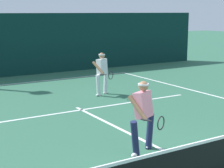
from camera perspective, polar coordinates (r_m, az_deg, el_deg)
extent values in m
cube|color=white|center=(16.70, -13.04, 0.22)|extent=(10.22, 0.10, 0.01)
cube|color=white|center=(11.83, -4.71, -3.99)|extent=(8.33, 0.10, 0.01)
cube|color=white|center=(9.48, 3.14, -7.84)|extent=(0.10, 6.40, 0.01)
cylinder|color=#1E234C|center=(8.52, 5.83, -7.24)|extent=(0.28, 0.23, 0.82)
cylinder|color=#1E234C|center=(8.01, 3.58, -8.43)|extent=(0.32, 0.25, 0.82)
ellipsoid|color=white|center=(8.64, 5.78, -9.50)|extent=(0.28, 0.20, 0.09)
ellipsoid|color=white|center=(8.13, 3.55, -10.82)|extent=(0.28, 0.20, 0.09)
cube|color=pink|center=(8.06, 4.82, -3.17)|extent=(0.51, 0.45, 0.60)
cylinder|color=#9E704C|center=(8.27, 5.64, -3.01)|extent=(0.24, 0.17, 0.63)
cylinder|color=#9E704C|center=(7.88, 3.95, -3.70)|extent=(0.28, 0.49, 0.53)
sphere|color=#9E704C|center=(7.97, 4.87, -0.32)|extent=(0.22, 0.22, 0.22)
cylinder|color=white|center=(7.97, 4.87, -0.05)|extent=(0.31, 0.31, 0.04)
cylinder|color=black|center=(7.77, 5.32, -5.59)|extent=(0.13, 0.25, 0.03)
torus|color=black|center=(7.62, 7.55, -5.99)|extent=(0.28, 0.14, 0.29)
cylinder|color=silver|center=(14.01, -1.01, 0.09)|extent=(0.23, 0.21, 0.80)
cylinder|color=silver|center=(13.64, -2.13, -0.22)|extent=(0.25, 0.22, 0.81)
ellipsoid|color=white|center=(14.08, -1.00, -1.32)|extent=(0.28, 0.21, 0.09)
ellipsoid|color=white|center=(13.71, -2.12, -1.67)|extent=(0.28, 0.21, 0.09)
cube|color=silver|center=(13.71, -1.58, 2.72)|extent=(0.48, 0.41, 0.57)
cylinder|color=#9E704C|center=(13.89, -1.02, 2.73)|extent=(0.17, 0.15, 0.62)
cylinder|color=#9E704C|center=(13.53, -2.14, 2.50)|extent=(0.30, 0.52, 0.47)
sphere|color=#9E704C|center=(13.65, -1.59, 4.40)|extent=(0.21, 0.21, 0.21)
cylinder|color=white|center=(13.65, -1.59, 4.55)|extent=(0.31, 0.31, 0.04)
cylinder|color=black|center=(13.38, -1.40, 1.48)|extent=(0.14, 0.25, 0.03)
torus|color=black|center=(13.18, -0.19, 1.34)|extent=(0.28, 0.14, 0.29)
sphere|color=#D1E033|center=(15.34, -0.82, -0.33)|extent=(0.07, 0.07, 0.07)
cube|color=#0A2C29|center=(18.34, -15.20, 5.81)|extent=(22.36, 0.12, 3.00)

